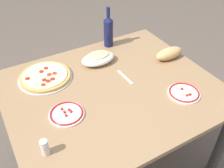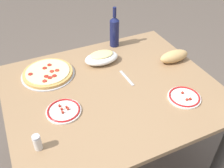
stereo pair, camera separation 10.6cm
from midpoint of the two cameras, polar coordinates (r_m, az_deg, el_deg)
The scene contains 10 objects.
ground_plane at distance 2.10m, azimuth 1.50°, elevation -16.18°, with size 8.00×8.00×0.00m, color brown.
dining_table at distance 1.63m, azimuth 1.85°, elevation -3.71°, with size 1.28×1.08×0.72m.
pepperoni_pizza at distance 1.70m, azimuth -12.51°, elevation 2.38°, with size 0.35×0.35×0.03m.
baked_pasta_dish at distance 1.77m, azimuth -0.66°, elevation 5.98°, with size 0.24×0.15×0.08m.
wine_bottle at distance 1.93m, azimuth 2.15°, elevation 11.84°, with size 0.07×0.07×0.31m.
side_plate_near at distance 1.42m, azimuth -8.74°, elevation -6.01°, with size 0.20×0.20×0.02m.
side_plate_far at distance 1.56m, azimuth 17.83°, elevation -2.86°, with size 0.19×0.19×0.02m.
bread_loaf at distance 1.84m, azimuth 15.41°, elevation 5.98°, with size 0.22×0.09×0.08m, color tan.
spice_shaker at distance 1.25m, azimuth -14.12°, elevation -12.70°, with size 0.04×0.04×0.09m.
fork_right at distance 1.64m, azimuth 5.16°, elevation 1.31°, with size 0.17×0.02×0.01m, color #B7B7BC.
Camera 2 is at (0.50, 1.09, 1.73)m, focal length 40.64 mm.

